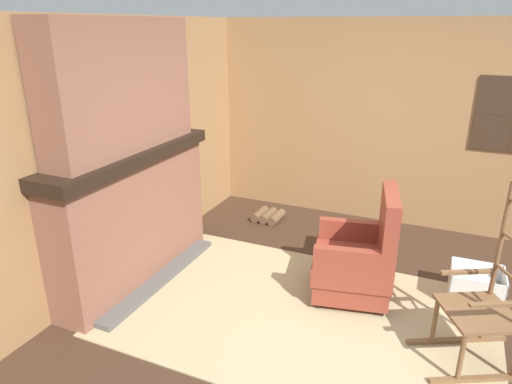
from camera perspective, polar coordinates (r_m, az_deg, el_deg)
ground_plane at (r=3.99m, az=12.81°, el=-16.66°), size 14.00×14.00×0.00m
wood_panel_wall_left at (r=4.45m, az=-17.93°, el=4.39°), size 0.06×5.38×2.45m
wood_panel_wall_back at (r=5.73m, az=18.98°, el=7.73°), size 5.38×0.09×2.45m
fireplace_hearth at (r=4.49m, az=-14.93°, el=-2.98°), size 0.59×1.99×1.30m
chimney_breast at (r=4.19m, az=-16.58°, el=12.57°), size 0.33×1.66×1.13m
area_rug at (r=4.12m, az=5.68°, el=-14.82°), size 3.18×2.07×0.01m
armchair at (r=4.25m, az=12.66°, el=-8.37°), size 0.81×0.81×1.03m
rocking_chair at (r=3.74m, az=26.71°, el=-13.12°), size 0.92×0.77×1.35m
firewood_stack at (r=5.86m, az=1.52°, el=-2.97°), size 0.36×0.35×0.11m
laundry_basket at (r=4.61m, az=25.79°, el=-10.57°), size 0.45×0.41×0.32m
oil_lamp_vase at (r=4.11m, az=-18.62°, el=5.31°), size 0.12×0.12×0.22m
storage_case at (r=4.46m, az=-14.55°, el=6.64°), size 0.18×0.24×0.13m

